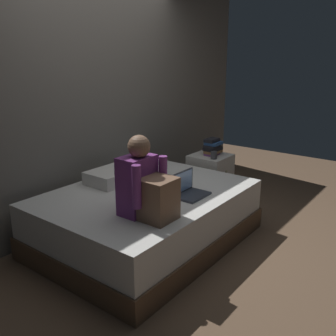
{
  "coord_description": "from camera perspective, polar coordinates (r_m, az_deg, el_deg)",
  "views": [
    {
      "loc": [
        -2.75,
        -1.91,
        1.78
      ],
      "look_at": [
        -0.12,
        0.1,
        0.78
      ],
      "focal_mm": 40.36,
      "sensor_mm": 36.0,
      "label": 1
    }
  ],
  "objects": [
    {
      "name": "person_sitting",
      "position": [
        2.99,
        -3.41,
        -2.75
      ],
      "size": [
        0.39,
        0.44,
        0.66
      ],
      "color": "#75337A",
      "rests_on": "bed"
    },
    {
      "name": "pillow",
      "position": [
        3.9,
        -8.02,
        -1.07
      ],
      "size": [
        0.56,
        0.36,
        0.13
      ],
      "primitive_type": "cube",
      "color": "silver",
      "rests_on": "bed"
    },
    {
      "name": "ground_plane",
      "position": [
        3.8,
        2.37,
        -11.13
      ],
      "size": [
        8.0,
        8.0,
        0.0
      ],
      "primitive_type": "plane",
      "color": "brown"
    },
    {
      "name": "wall_back",
      "position": [
        4.18,
        -11.23,
        10.64
      ],
      "size": [
        5.6,
        0.1,
        2.7
      ],
      "primitive_type": "cube",
      "color": "slate",
      "rests_on": "ground_plane"
    },
    {
      "name": "bed",
      "position": [
        3.7,
        -3.21,
        -7.39
      ],
      "size": [
        2.0,
        1.5,
        0.53
      ],
      "color": "brown",
      "rests_on": "ground_plane"
    },
    {
      "name": "mug",
      "position": [
        4.46,
        6.94,
        1.94
      ],
      "size": [
        0.08,
        0.08,
        0.09
      ],
      "primitive_type": "cylinder",
      "color": "#3D3D42",
      "rests_on": "nightstand"
    },
    {
      "name": "book_stack",
      "position": [
        4.62,
        6.76,
        3.17
      ],
      "size": [
        0.23,
        0.17,
        0.2
      ],
      "color": "#703D84",
      "rests_on": "nightstand"
    },
    {
      "name": "laptop",
      "position": [
        3.48,
        3.09,
        -3.29
      ],
      "size": [
        0.32,
        0.23,
        0.22
      ],
      "color": "#333842",
      "rests_on": "bed"
    },
    {
      "name": "nightstand",
      "position": [
        4.72,
        6.35,
        -1.54
      ],
      "size": [
        0.44,
        0.46,
        0.6
      ],
      "color": "beige",
      "rests_on": "ground_plane"
    }
  ]
}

